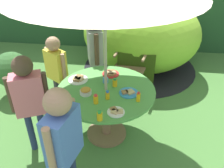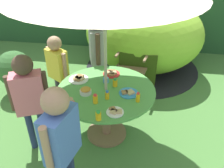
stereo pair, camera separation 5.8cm
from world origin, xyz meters
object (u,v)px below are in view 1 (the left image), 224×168
(plate_near_right, at_px, (111,73))
(juice_bottle_mid_right, at_px, (96,99))
(dome_tent, at_px, (141,34))
(child_in_pink_shirt, at_px, (29,94))
(cup_far, at_px, (73,104))
(child_in_blue_shirt, at_px, (63,136))
(cup_near, at_px, (106,80))
(plate_back_edge, at_px, (116,112))
(juice_bottle_center_back, at_px, (138,97))
(plate_mid_left, at_px, (128,93))
(juice_bottle_center_front, at_px, (100,116))
(juice_bottle_far_left, at_px, (108,95))
(snack_bowl, at_px, (86,91))
(garden_table, at_px, (106,101))
(child_in_grey_shirt, at_px, (95,46))
(potted_plant, at_px, (12,71))
(plate_far_right, at_px, (78,79))
(juice_bottle_near_left, at_px, (115,83))
(child_in_yellow_shirt, at_px, (56,65))
(wooden_chair, at_px, (133,56))

(plate_near_right, distance_m, juice_bottle_mid_right, 0.65)
(plate_near_right, bearing_deg, dome_tent, 76.84)
(child_in_pink_shirt, xyz_separation_m, cup_far, (0.50, -0.03, -0.07))
(child_in_blue_shirt, relative_size, cup_near, 18.67)
(plate_back_edge, xyz_separation_m, juice_bottle_center_back, (0.22, 0.23, 0.04))
(dome_tent, bearing_deg, plate_mid_left, -89.80)
(plate_near_right, height_order, juice_bottle_center_back, juice_bottle_center_back)
(child_in_blue_shirt, bearing_deg, juice_bottle_center_front, -18.21)
(juice_bottle_center_back, bearing_deg, plate_mid_left, 130.62)
(juice_bottle_far_left, height_order, cup_near, juice_bottle_far_left)
(snack_bowl, bearing_deg, garden_table, 27.82)
(child_in_grey_shirt, height_order, juice_bottle_mid_right, child_in_grey_shirt)
(potted_plant, distance_m, plate_far_right, 1.44)
(juice_bottle_far_left, distance_m, juice_bottle_mid_right, 0.15)
(juice_bottle_far_left, relative_size, juice_bottle_center_back, 0.90)
(potted_plant, distance_m, plate_near_right, 1.74)
(garden_table, distance_m, potted_plant, 1.83)
(juice_bottle_near_left, height_order, juice_bottle_center_back, juice_bottle_center_back)
(snack_bowl, bearing_deg, child_in_blue_shirt, -90.71)
(potted_plant, bearing_deg, snack_bowl, -32.19)
(child_in_grey_shirt, distance_m, juice_bottle_near_left, 0.90)
(potted_plant, relative_size, snack_bowl, 5.21)
(potted_plant, height_order, plate_mid_left, plate_mid_left)
(child_in_yellow_shirt, relative_size, plate_near_right, 5.17)
(cup_far, bearing_deg, juice_bottle_center_back, 15.32)
(juice_bottle_center_back, bearing_deg, juice_bottle_mid_right, -168.15)
(cup_near, bearing_deg, juice_bottle_near_left, -28.63)
(child_in_pink_shirt, bearing_deg, cup_near, 9.87)
(plate_near_right, bearing_deg, juice_bottle_far_left, -86.21)
(child_in_grey_shirt, distance_m, snack_bowl, 1.02)
(plate_far_right, bearing_deg, plate_near_right, 26.36)
(garden_table, height_order, plate_near_right, plate_near_right)
(wooden_chair, bearing_deg, garden_table, -90.00)
(plate_near_right, height_order, juice_bottle_near_left, juice_bottle_near_left)
(garden_table, height_order, wooden_chair, wooden_chair)
(garden_table, xyz_separation_m, dome_tent, (0.38, 1.95, 0.15))
(potted_plant, bearing_deg, juice_bottle_center_front, -38.59)
(child_in_blue_shirt, bearing_deg, child_in_yellow_shirt, 34.75)
(plate_back_edge, relative_size, cup_near, 2.60)
(plate_near_right, bearing_deg, child_in_pink_shirt, -138.98)
(juice_bottle_far_left, xyz_separation_m, cup_near, (-0.07, 0.34, -0.02))
(cup_near, height_order, cup_far, cup_near)
(garden_table, relative_size, cup_far, 19.52)
(child_in_blue_shirt, relative_size, juice_bottle_center_back, 11.41)
(potted_plant, xyz_separation_m, juice_bottle_far_left, (1.69, -0.96, 0.35))
(potted_plant, distance_m, child_in_blue_shirt, 2.28)
(child_in_grey_shirt, height_order, juice_bottle_near_left, child_in_grey_shirt)
(juice_bottle_far_left, bearing_deg, snack_bowl, 166.61)
(child_in_yellow_shirt, bearing_deg, juice_bottle_center_back, 2.36)
(cup_far, bearing_deg, child_in_blue_shirt, -82.39)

